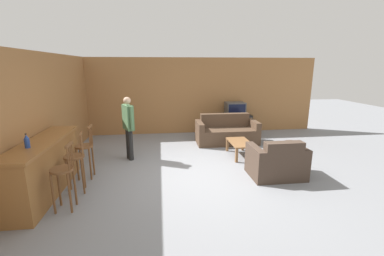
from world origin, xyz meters
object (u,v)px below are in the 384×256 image
coffee_table (240,144)px  couch_far (227,133)px  bar_chair_far (85,151)px  tv (235,109)px  bar_chair_near (63,175)px  bottle (27,141)px  bar_chair_mid (75,162)px  tv_unit (234,124)px  armchair_near (277,163)px  person_by_window (128,125)px

coffee_table → couch_far: bearing=91.8°
bar_chair_far → tv: bar_chair_far is taller
bar_chair_near → bottle: size_ratio=4.73×
bar_chair_mid → tv: bar_chair_mid is taller
bar_chair_far → tv_unit: 5.25m
armchair_near → coffee_table: armchair_near is taller
bar_chair_mid → couch_far: size_ratio=0.61×
bar_chair_mid → tv: (4.15, 3.84, 0.29)m
bar_chair_near → couch_far: 4.94m
couch_far → bottle: 5.30m
bar_chair_mid → coffee_table: 3.95m
coffee_table → person_by_window: size_ratio=0.61×
bar_chair_far → tv: 5.25m
bar_chair_far → armchair_near: size_ratio=1.02×
bar_chair_mid → person_by_window: size_ratio=0.71×
bar_chair_near → tv_unit: (4.15, 4.46, -0.27)m
bottle → person_by_window: size_ratio=0.15×
coffee_table → bottle: size_ratio=4.04×
couch_far → armchair_near: (0.41, -2.60, 0.00)m
tv_unit → bar_chair_mid: bearing=-137.1°
tv_unit → bar_chair_near: bearing=-132.9°
bar_chair_mid → armchair_near: size_ratio=1.02×
bottle → coffee_table: bearing=25.1°
bar_chair_near → tv_unit: size_ratio=0.98×
bar_chair_near → bottle: bottle is taller
bar_chair_mid → bottle: bottle is taller
bar_chair_near → coffee_table: size_ratio=1.17×
tv_unit → person_by_window: size_ratio=0.73×
armchair_near → tv_unit: 3.68m
armchair_near → person_by_window: size_ratio=0.69×
bar_chair_far → tv_unit: bar_chair_far is taller
bottle → tv_unit: bearing=42.2°
coffee_table → bottle: bottle is taller
armchair_near → tv: 3.72m
armchair_near → coffee_table: size_ratio=1.14×
armchair_near → coffee_table: 1.42m
bar_chair_far → tv: (4.15, 3.21, 0.29)m
tv → bottle: size_ratio=2.73×
armchair_near → bar_chair_mid: bearing=-177.5°
bar_chair_near → bottle: (-0.56, 0.20, 0.53)m
bar_chair_far → tv_unit: (4.15, 3.21, -0.27)m
bar_chair_mid → bar_chair_near: bearing=-90.0°
coffee_table → tv: (0.52, 2.30, 0.55)m
bar_chair_near → bottle: 0.80m
bar_chair_near → bar_chair_mid: bearing=90.0°
armchair_near → tv_unit: armchair_near is taller
bar_chair_far → armchair_near: bar_chair_far is taller
bar_chair_mid → bottle: 0.88m
bar_chair_far → tv_unit: bearing=37.8°
couch_far → coffee_table: bearing=-88.2°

